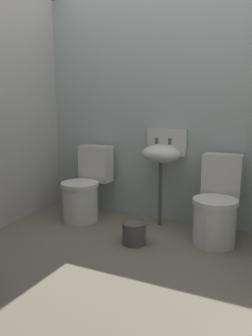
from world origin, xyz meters
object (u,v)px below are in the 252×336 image
object	(u,v)px
bucket	(134,232)
toilet_left	(85,190)
sink	(162,153)
toilet_right	(217,207)

from	to	relation	value
bucket	toilet_left	bearing A→B (deg)	152.78
toilet_left	bucket	world-z (taller)	toilet_left
sink	toilet_left	bearing A→B (deg)	-166.89
toilet_right	sink	bearing A→B (deg)	-18.83
toilet_right	sink	size ratio (longest dim) A/B	0.79
toilet_right	sink	distance (m)	0.77
toilet_left	sink	xyz separation A→B (m)	(0.81, 0.19, 0.43)
toilet_left	sink	distance (m)	0.94
sink	bucket	size ratio (longest dim) A/B	4.29
toilet_right	toilet_left	bearing A→B (deg)	-1.68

